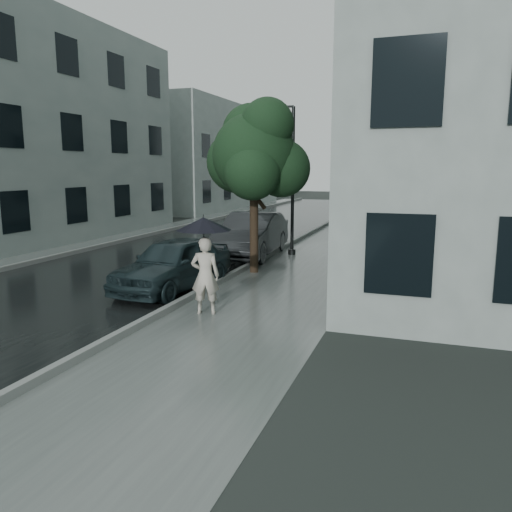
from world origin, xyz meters
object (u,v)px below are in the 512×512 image
at_px(street_tree, 255,154).
at_px(car_far, 252,235).
at_px(lamp_post, 289,170).
at_px(car_near, 173,264).
at_px(pedestrian, 205,276).

relative_size(street_tree, car_far, 1.08).
distance_m(lamp_post, car_near, 6.77).
relative_size(pedestrian, car_far, 0.36).
bearing_deg(car_near, car_far, 93.29).
height_order(pedestrian, car_near, pedestrian).
bearing_deg(car_far, lamp_post, 32.76).
relative_size(lamp_post, car_far, 1.14).
bearing_deg(pedestrian, lamp_post, -103.93).
bearing_deg(lamp_post, pedestrian, -90.35).
xyz_separation_m(car_near, car_far, (0.26, 5.36, 0.10)).
bearing_deg(car_near, lamp_post, 83.33).
bearing_deg(street_tree, car_near, -114.36).
height_order(car_near, car_far, car_far).
bearing_deg(car_far, car_near, -95.77).
distance_m(street_tree, lamp_post, 3.39).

